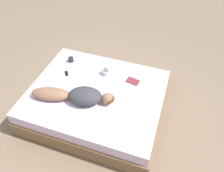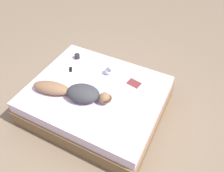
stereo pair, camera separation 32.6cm
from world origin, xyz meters
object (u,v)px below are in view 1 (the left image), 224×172
Objects in this scene: open_magazine at (136,77)px; cell_phone at (67,74)px; person at (76,96)px; coffee_mug at (71,60)px.

open_magazine and cell_phone have the same top height.
person is 0.63m from cell_phone.
person reaches higher than coffee_mug.
person is 9.80× the size of coffee_mug.
cell_phone is (0.32, 0.08, -0.04)m from coffee_mug.
coffee_mug reaches higher than open_magazine.
person is 2.38× the size of open_magazine.
coffee_mug is (-0.03, -1.19, 0.04)m from open_magazine.
person is at bearing 31.67° from coffee_mug.
open_magazine is 1.15m from cell_phone.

